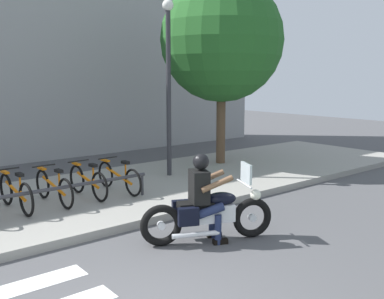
# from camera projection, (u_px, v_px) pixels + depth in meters

# --- Properties ---
(motorcycle) EXTENTS (2.06, 1.06, 1.26)m
(motorcycle) POSITION_uv_depth(u_px,v_px,m) (209.00, 213.00, 7.04)
(motorcycle) COLOR black
(motorcycle) RESTS_ON ground
(rider) EXTENTS (0.76, 0.70, 1.46)m
(rider) POSITION_uv_depth(u_px,v_px,m) (204.00, 191.00, 6.97)
(rider) COLOR black
(rider) RESTS_ON ground
(bicycle_3) EXTENTS (0.48, 1.64, 0.76)m
(bicycle_3) POSITION_uv_depth(u_px,v_px,m) (16.00, 193.00, 8.20)
(bicycle_3) COLOR black
(bicycle_3) RESTS_ON sidewalk
(bicycle_4) EXTENTS (0.48, 1.65, 0.73)m
(bicycle_4) POSITION_uv_depth(u_px,v_px,m) (54.00, 187.00, 8.66)
(bicycle_4) COLOR black
(bicycle_4) RESTS_ON sidewalk
(bicycle_5) EXTENTS (0.48, 1.57, 0.75)m
(bicycle_5) POSITION_uv_depth(u_px,v_px,m) (88.00, 181.00, 9.12)
(bicycle_5) COLOR black
(bicycle_5) RESTS_ON sidewalk
(bicycle_6) EXTENTS (0.48, 1.69, 0.72)m
(bicycle_6) POSITION_uv_depth(u_px,v_px,m) (119.00, 177.00, 9.58)
(bicycle_6) COLOR black
(bicycle_6) RESTS_ON sidewalk
(bike_rack) EXTENTS (5.00, 0.07, 0.49)m
(bike_rack) POSITION_uv_depth(u_px,v_px,m) (25.00, 195.00, 7.77)
(bike_rack) COLOR #333338
(bike_rack) RESTS_ON sidewalk
(street_lamp) EXTENTS (0.28, 0.28, 4.51)m
(street_lamp) POSITION_uv_depth(u_px,v_px,m) (168.00, 74.00, 10.87)
(street_lamp) COLOR #2D2D33
(street_lamp) RESTS_ON ground
(tree_near_rack) EXTENTS (3.50, 3.50, 5.43)m
(tree_near_rack) POSITION_uv_depth(u_px,v_px,m) (222.00, 40.00, 12.38)
(tree_near_rack) COLOR brown
(tree_near_rack) RESTS_ON ground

